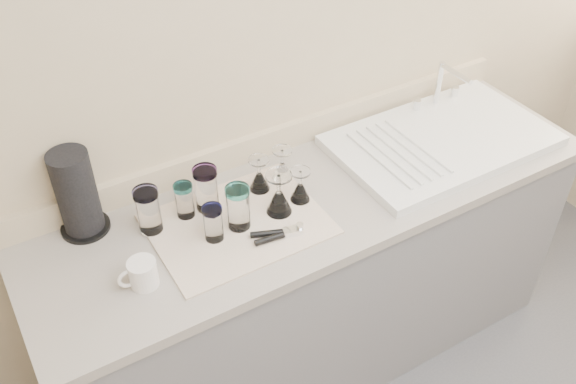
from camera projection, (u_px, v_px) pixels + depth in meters
counter_unit at (316, 280)px, 2.50m from camera, size 2.06×0.62×0.90m
sink_unit at (442, 139)px, 2.42m from camera, size 0.82×0.50×0.22m
dish_towel at (238, 224)px, 2.08m from camera, size 0.55×0.42×0.01m
tumbler_teal at (148, 210)px, 2.01m from camera, size 0.08×0.08×0.16m
tumbler_cyan at (184, 200)px, 2.07m from camera, size 0.06×0.06×0.12m
tumbler_purple at (206, 189)px, 2.09m from camera, size 0.08×0.08×0.16m
tumbler_blue at (213, 223)px, 1.99m from camera, size 0.06×0.06×0.13m
tumbler_lavender at (238, 207)px, 2.02m from camera, size 0.08×0.08×0.15m
goblet_back_left at (259, 179)px, 2.19m from camera, size 0.07×0.07×0.13m
goblet_back_right at (282, 169)px, 2.23m from camera, size 0.07×0.07×0.12m
goblet_front_left at (279, 199)px, 2.09m from camera, size 0.09×0.09×0.15m
goblet_front_right at (300, 190)px, 2.15m from camera, size 0.07×0.07×0.12m
can_opener at (278, 234)px, 2.03m from camera, size 0.17×0.09×0.02m
white_mug at (142, 274)px, 1.86m from camera, size 0.12×0.09×0.09m
paper_towel_roll at (77, 194)px, 1.98m from camera, size 0.16×0.16×0.30m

